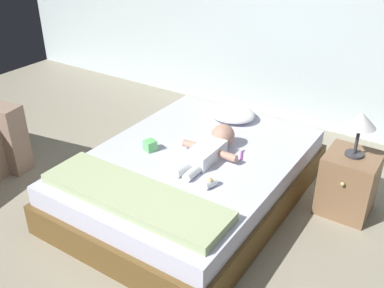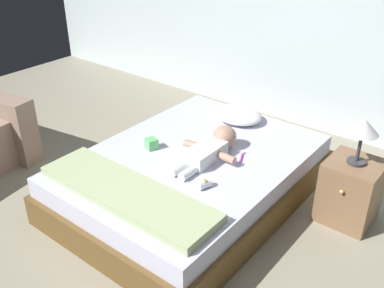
{
  "view_description": "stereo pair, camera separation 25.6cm",
  "coord_description": "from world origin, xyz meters",
  "px_view_note": "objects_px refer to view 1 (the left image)",
  "views": [
    {
      "loc": [
        1.36,
        -1.21,
        2.07
      ],
      "look_at": [
        -0.22,
        1.19,
        0.49
      ],
      "focal_mm": 41.0,
      "sensor_mm": 36.0,
      "label": 1
    },
    {
      "loc": [
        1.57,
        -1.06,
        2.07
      ],
      "look_at": [
        -0.22,
        1.19,
        0.49
      ],
      "focal_mm": 41.0,
      "sensor_mm": 36.0,
      "label": 2
    }
  ],
  "objects_px": {
    "baby": "(212,147)",
    "toothbrush": "(241,154)",
    "lamp": "(361,122)",
    "baby_bottle": "(210,183)",
    "toy_block": "(150,146)",
    "bed": "(192,177)",
    "nightstand": "(348,183)",
    "pillow": "(231,113)"
  },
  "relations": [
    {
      "from": "toy_block",
      "to": "lamp",
      "type": "bearing_deg",
      "value": 24.27
    },
    {
      "from": "pillow",
      "to": "baby_bottle",
      "type": "distance_m",
      "value": 1.09
    },
    {
      "from": "bed",
      "to": "baby_bottle",
      "type": "distance_m",
      "value": 0.5
    },
    {
      "from": "toothbrush",
      "to": "lamp",
      "type": "xyz_separation_m",
      "value": [
        0.75,
        0.3,
        0.35
      ]
    },
    {
      "from": "nightstand",
      "to": "toy_block",
      "type": "relative_size",
      "value": 4.57
    },
    {
      "from": "nightstand",
      "to": "bed",
      "type": "bearing_deg",
      "value": -154.28
    },
    {
      "from": "baby_bottle",
      "to": "toy_block",
      "type": "bearing_deg",
      "value": 164.69
    },
    {
      "from": "nightstand",
      "to": "baby_bottle",
      "type": "height_order",
      "value": "nightstand"
    },
    {
      "from": "bed",
      "to": "baby",
      "type": "xyz_separation_m",
      "value": [
        0.12,
        0.09,
        0.27
      ]
    },
    {
      "from": "bed",
      "to": "baby_bottle",
      "type": "xyz_separation_m",
      "value": [
        0.33,
        -0.29,
        0.23
      ]
    },
    {
      "from": "lamp",
      "to": "baby_bottle",
      "type": "distance_m",
      "value": 1.13
    },
    {
      "from": "nightstand",
      "to": "pillow",
      "type": "bearing_deg",
      "value": 169.13
    },
    {
      "from": "toothbrush",
      "to": "lamp",
      "type": "relative_size",
      "value": 0.41
    },
    {
      "from": "lamp",
      "to": "bed",
      "type": "bearing_deg",
      "value": -154.28
    },
    {
      "from": "lamp",
      "to": "toy_block",
      "type": "height_order",
      "value": "lamp"
    },
    {
      "from": "toothbrush",
      "to": "nightstand",
      "type": "height_order",
      "value": "nightstand"
    },
    {
      "from": "baby",
      "to": "nightstand",
      "type": "distance_m",
      "value": 1.05
    },
    {
      "from": "baby",
      "to": "toy_block",
      "type": "distance_m",
      "value": 0.48
    },
    {
      "from": "toothbrush",
      "to": "baby_bottle",
      "type": "bearing_deg",
      "value": -87.47
    },
    {
      "from": "bed",
      "to": "baby",
      "type": "height_order",
      "value": "baby"
    },
    {
      "from": "bed",
      "to": "toothbrush",
      "type": "distance_m",
      "value": 0.43
    },
    {
      "from": "pillow",
      "to": "baby_bottle",
      "type": "height_order",
      "value": "pillow"
    },
    {
      "from": "baby_bottle",
      "to": "baby",
      "type": "bearing_deg",
      "value": 119.47
    },
    {
      "from": "baby",
      "to": "toothbrush",
      "type": "relative_size",
      "value": 4.83
    },
    {
      "from": "bed",
      "to": "toothbrush",
      "type": "bearing_deg",
      "value": 34.1
    },
    {
      "from": "baby_bottle",
      "to": "bed",
      "type": "bearing_deg",
      "value": 139.22
    },
    {
      "from": "pillow",
      "to": "baby_bottle",
      "type": "relative_size",
      "value": 4.08
    },
    {
      "from": "pillow",
      "to": "nightstand",
      "type": "xyz_separation_m",
      "value": [
        1.12,
        -0.22,
        -0.2
      ]
    },
    {
      "from": "baby",
      "to": "bed",
      "type": "bearing_deg",
      "value": -143.03
    },
    {
      "from": "toy_block",
      "to": "baby_bottle",
      "type": "distance_m",
      "value": 0.67
    },
    {
      "from": "bed",
      "to": "nightstand",
      "type": "bearing_deg",
      "value": 25.72
    },
    {
      "from": "pillow",
      "to": "lamp",
      "type": "bearing_deg",
      "value": -10.87
    },
    {
      "from": "lamp",
      "to": "baby_bottle",
      "type": "height_order",
      "value": "lamp"
    },
    {
      "from": "nightstand",
      "to": "toothbrush",
      "type": "bearing_deg",
      "value": -158.18
    },
    {
      "from": "toothbrush",
      "to": "nightstand",
      "type": "xyz_separation_m",
      "value": [
        0.75,
        0.3,
        -0.16
      ]
    },
    {
      "from": "lamp",
      "to": "toy_block",
      "type": "relative_size",
      "value": 3.22
    },
    {
      "from": "baby",
      "to": "toy_block",
      "type": "height_order",
      "value": "baby"
    },
    {
      "from": "baby",
      "to": "toothbrush",
      "type": "distance_m",
      "value": 0.23
    },
    {
      "from": "lamp",
      "to": "toy_block",
      "type": "bearing_deg",
      "value": -155.73
    },
    {
      "from": "bed",
      "to": "toy_block",
      "type": "bearing_deg",
      "value": -160.85
    },
    {
      "from": "baby",
      "to": "lamp",
      "type": "relative_size",
      "value": 1.99
    },
    {
      "from": "baby_bottle",
      "to": "lamp",
      "type": "bearing_deg",
      "value": 47.65
    }
  ]
}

